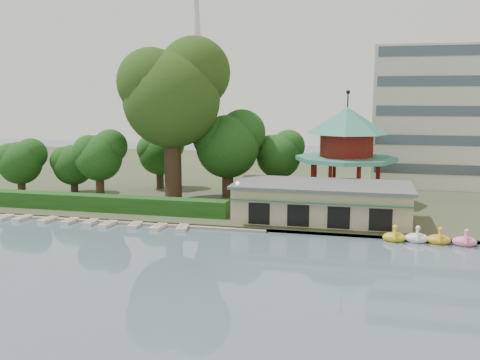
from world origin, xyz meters
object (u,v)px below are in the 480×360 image
(boathouse, at_px, (322,201))
(dock, at_px, (112,221))
(pavilion, at_px, (346,145))
(big_tree, at_px, (173,91))

(boathouse, bearing_deg, dock, -167.76)
(dock, distance_m, boathouse, 22.62)
(pavilion, relative_size, big_tree, 0.66)
(boathouse, height_order, big_tree, big_tree)
(dock, height_order, pavilion, pavilion)
(boathouse, xyz_separation_m, big_tree, (-18.84, 6.22, 11.69))
(boathouse, distance_m, pavilion, 11.43)
(boathouse, bearing_deg, pavilion, 78.72)
(dock, xyz_separation_m, big_tree, (3.16, 10.99, 13.94))
(dock, bearing_deg, big_tree, 73.95)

